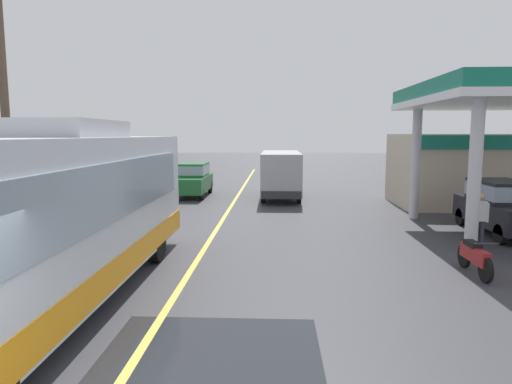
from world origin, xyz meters
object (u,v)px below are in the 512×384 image
coach_bus_main (52,222)px  minibus_opposing_lane (281,170)px  motorcycle_parked_forecourt (474,256)px  car_trailing_behind_bus (193,178)px  pedestrian_near_pump (479,217)px  car_at_pump (502,204)px

coach_bus_main → minibus_opposing_lane: size_ratio=1.80×
motorcycle_parked_forecourt → car_trailing_behind_bus: 16.58m
coach_bus_main → pedestrian_near_pump: bearing=26.6°
coach_bus_main → pedestrian_near_pump: size_ratio=6.65×
motorcycle_parked_forecourt → car_at_pump: bearing=58.4°
motorcycle_parked_forecourt → car_trailing_behind_bus: (-9.42, 13.63, 0.57)m
motorcycle_parked_forecourt → pedestrian_near_pump: 2.98m
pedestrian_near_pump → car_trailing_behind_bus: car_trailing_behind_bus is taller
pedestrian_near_pump → car_trailing_behind_bus: size_ratio=0.40×
coach_bus_main → minibus_opposing_lane: 16.46m
motorcycle_parked_forecourt → pedestrian_near_pump: size_ratio=1.08×
coach_bus_main → motorcycle_parked_forecourt: size_ratio=6.13×
coach_bus_main → minibus_opposing_lane: coach_bus_main is taller
coach_bus_main → car_trailing_behind_bus: size_ratio=2.63×
car_at_pump → minibus_opposing_lane: minibus_opposing_lane is taller
coach_bus_main → motorcycle_parked_forecourt: coach_bus_main is taller
minibus_opposing_lane → coach_bus_main: bearing=-106.0°
car_trailing_behind_bus → coach_bus_main: bearing=-88.9°
car_trailing_behind_bus → motorcycle_parked_forecourt: bearing=-55.4°
coach_bus_main → pedestrian_near_pump: 11.62m
car_at_pump → minibus_opposing_lane: bearing=130.9°
coach_bus_main → motorcycle_parked_forecourt: 9.55m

